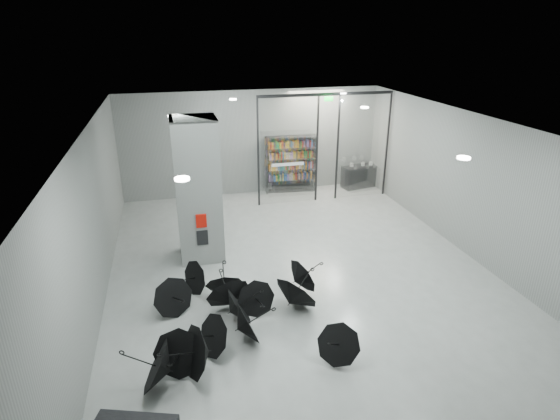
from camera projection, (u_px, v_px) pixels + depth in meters
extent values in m
plane|color=gray|center=(305.00, 279.00, 11.92)|extent=(14.00, 14.00, 0.00)
cube|color=gray|center=(308.00, 128.00, 10.41)|extent=(10.00, 14.00, 0.02)
cube|color=#5F625F|center=(253.00, 143.00, 17.46)|extent=(10.00, 0.02, 4.00)
cube|color=#5F625F|center=(91.00, 229.00, 10.04)|extent=(0.02, 14.00, 4.00)
cube|color=#5F625F|center=(483.00, 192.00, 12.29)|extent=(0.02, 14.00, 4.00)
cube|color=slate|center=(198.00, 190.00, 12.40)|extent=(1.20, 1.20, 4.00)
cube|color=#A50A07|center=(201.00, 221.00, 12.09)|extent=(0.28, 0.04, 0.38)
cube|color=black|center=(202.00, 238.00, 12.28)|extent=(0.30, 0.03, 0.42)
cube|color=#0CE533|center=(329.00, 99.00, 15.78)|extent=(0.30, 0.06, 0.15)
cube|color=silver|center=(288.00, 151.00, 16.33)|extent=(2.20, 0.02, 3.95)
cube|color=silver|center=(363.00, 146.00, 16.98)|extent=(2.00, 0.02, 3.95)
cube|color=black|center=(258.00, 153.00, 16.09)|extent=(0.06, 0.06, 4.00)
cube|color=black|center=(317.00, 149.00, 16.58)|extent=(0.06, 0.06, 4.00)
cube|color=black|center=(338.00, 148.00, 16.76)|extent=(0.06, 0.06, 4.00)
cube|color=black|center=(387.00, 144.00, 17.21)|extent=(0.06, 0.06, 4.00)
cube|color=black|center=(327.00, 94.00, 15.91)|extent=(5.00, 0.08, 0.10)
cube|color=black|center=(360.00, 176.00, 18.61)|extent=(1.57, 0.89, 0.89)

